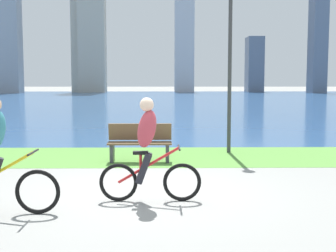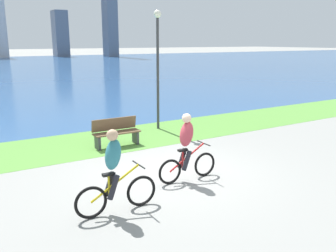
% 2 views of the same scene
% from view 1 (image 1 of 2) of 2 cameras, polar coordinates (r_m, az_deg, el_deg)
% --- Properties ---
extents(ground_plane, '(300.00, 300.00, 0.00)m').
position_cam_1_polar(ground_plane, '(7.94, -2.97, -8.26)').
color(ground_plane, gray).
extents(grass_strip_bayside, '(120.00, 3.12, 0.01)m').
position_cam_1_polar(grass_strip_bayside, '(11.62, -2.29, -3.80)').
color(grass_strip_bayside, '#59933D').
rests_on(grass_strip_bayside, ground).
extents(bay_water_surface, '(300.00, 71.58, 0.00)m').
position_cam_1_polar(bay_water_surface, '(48.85, -1.21, 3.39)').
color(bay_water_surface, '#2D568C').
rests_on(bay_water_surface, ground).
extents(cyclist_lead, '(1.62, 0.52, 1.65)m').
position_cam_1_polar(cyclist_lead, '(7.21, -2.53, -2.96)').
color(cyclist_lead, black).
rests_on(cyclist_lead, ground).
extents(bench_near_path, '(1.50, 0.47, 0.90)m').
position_cam_1_polar(bench_near_path, '(10.82, -3.53, -2.11)').
color(bench_near_path, brown).
rests_on(bench_near_path, ground).
extents(lamppost_tall, '(0.28, 0.28, 4.37)m').
position_cam_1_polar(lamppost_tall, '(12.26, 7.74, 9.83)').
color(lamppost_tall, '#38383D').
rests_on(lamppost_tall, ground).
extents(city_skyline_far_shore, '(52.86, 9.83, 27.92)m').
position_cam_1_polar(city_skyline_far_shore, '(78.06, -5.67, 12.67)').
color(city_skyline_far_shore, '#8C939E').
rests_on(city_skyline_far_shore, ground).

